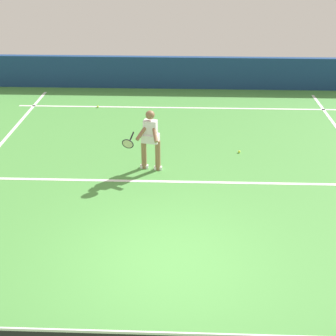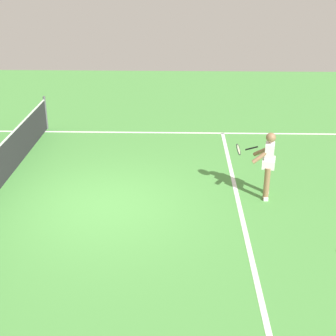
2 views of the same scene
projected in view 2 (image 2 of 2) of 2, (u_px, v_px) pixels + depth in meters
ground_plane at (104, 205)px, 10.76m from camera, size 27.82×27.82×0.00m
service_line_marking at (240, 207)px, 10.69m from camera, size 9.78×0.10×0.01m
sideline_right_marking at (127, 132)px, 15.24m from camera, size 0.10×19.40×0.01m
tennis_player at (267, 162)px, 10.87m from camera, size 0.91×0.90×1.55m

